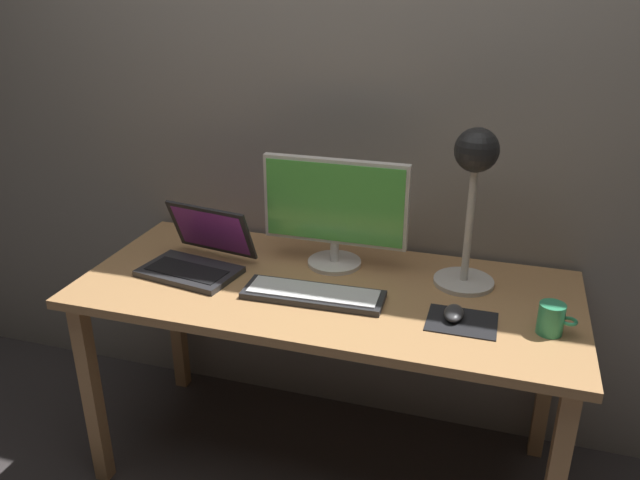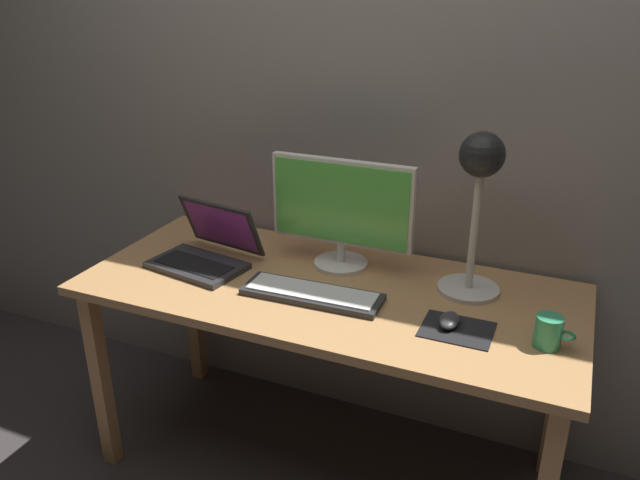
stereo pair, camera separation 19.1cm
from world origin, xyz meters
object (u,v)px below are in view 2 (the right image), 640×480
(monitor, at_px, (341,209))
(coffee_mug, at_px, (549,332))
(desk_lamp, at_px, (479,184))
(keyboard_main, at_px, (312,294))
(laptop, at_px, (209,246))
(mouse, at_px, (449,320))

(monitor, bearing_deg, coffee_mug, -19.98)
(monitor, xyz_separation_m, desk_lamp, (0.44, -0.02, 0.15))
(monitor, bearing_deg, keyboard_main, -89.34)
(coffee_mug, bearing_deg, laptop, 174.81)
(laptop, distance_m, desk_lamp, 0.93)
(monitor, distance_m, mouse, 0.54)
(monitor, height_order, mouse, monitor)
(monitor, distance_m, desk_lamp, 0.47)
(desk_lamp, xyz_separation_m, mouse, (-0.01, -0.24, -0.34))
(laptop, bearing_deg, coffee_mug, -5.19)
(desk_lamp, height_order, coffee_mug, desk_lamp)
(monitor, distance_m, laptop, 0.48)
(laptop, relative_size, coffee_mug, 3.34)
(keyboard_main, relative_size, desk_lamp, 0.87)
(keyboard_main, relative_size, coffee_mug, 4.12)
(keyboard_main, height_order, coffee_mug, coffee_mug)
(desk_lamp, bearing_deg, coffee_mug, -42.63)
(laptop, bearing_deg, monitor, 19.25)
(coffee_mug, bearing_deg, desk_lamp, 137.37)
(laptop, height_order, coffee_mug, laptop)
(monitor, xyz_separation_m, mouse, (0.43, -0.26, -0.19))
(monitor, relative_size, keyboard_main, 1.11)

